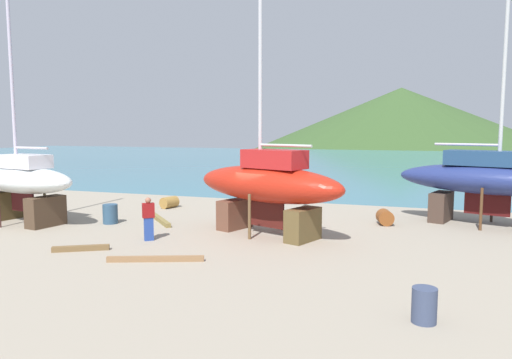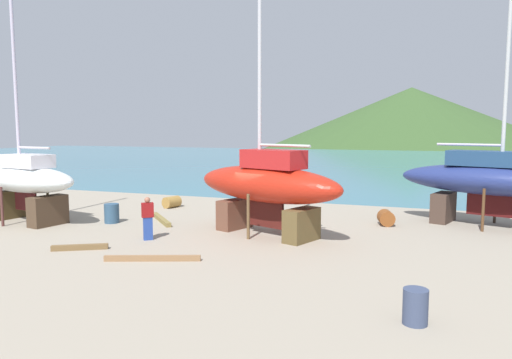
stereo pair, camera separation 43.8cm
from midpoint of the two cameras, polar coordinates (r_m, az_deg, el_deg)
The scene contains 14 objects.
ground_plane at distance 17.54m, azimuth -0.91°, elevation -7.77°, with size 40.87×40.87×0.00m, color gray.
sea_water at distance 61.62m, azimuth 13.16°, elevation 2.07°, with size 161.62×69.88×0.01m, color teal.
headland_hill at distance 167.12m, azimuth 16.95°, elevation 4.44°, with size 173.25×173.25×35.98m, color #365328.
sailboat_far_slipway at distance 18.67m, azimuth 0.73°, elevation -0.68°, with size 7.19×4.34×10.93m.
sailboat_mid_port at distance 23.57m, azimuth -26.97°, elevation -0.26°, with size 6.47×3.15×10.07m.
sailboat_small_center at distance 22.58m, azimuth 25.75°, elevation -0.05°, with size 7.94×4.40×13.37m.
worker at distance 18.35m, azimuth -13.56°, elevation -4.59°, with size 0.49×0.47×1.65m.
barrel_tipped_right at distance 22.14m, azimuth -17.79°, elevation -3.99°, with size 0.66×0.66×0.87m, color #2E4D69.
barrel_blue_faded at distance 25.71m, azimuth -10.93°, elevation -2.73°, with size 0.60×0.60×0.91m, color #A17637.
barrel_rust_mid at distance 21.54m, azimuth 14.80°, elevation -4.45°, with size 0.66×0.66×0.78m, color brown.
barrel_tipped_center at distance 11.16m, azimuth 18.63°, elevation -14.24°, with size 0.54×0.54×0.78m, color #394461.
timber_plank_near at distance 17.66m, azimuth -21.13°, elevation -7.78°, with size 1.90×0.20×0.19m, color brown.
timber_long_fore at distance 15.59m, azimuth -12.88°, elevation -9.36°, with size 3.09×0.13×0.18m, color olive.
timber_short_skew at distance 22.02m, azimuth -12.08°, elevation -4.79°, with size 2.97×0.22×0.19m, color olive.
Camera 1 is at (5.45, -18.09, 4.22)m, focal length 33.01 mm.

